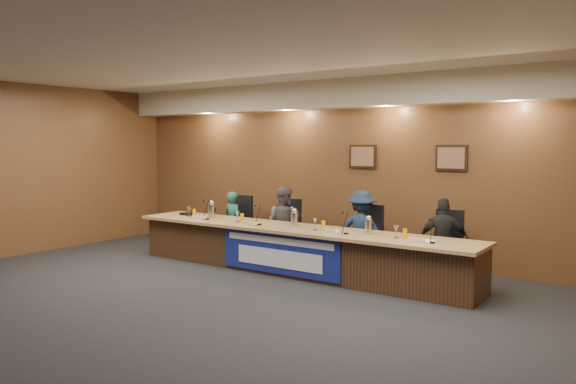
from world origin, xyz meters
name	(u,v)px	position (x,y,z in m)	size (l,w,h in m)	color
floor	(187,308)	(0.00, 0.00, 0.00)	(10.00, 10.00, 0.00)	black
ceiling	(183,52)	(0.00, 0.00, 3.20)	(10.00, 8.00, 0.04)	silver
wall_back	(344,170)	(0.00, 4.00, 1.60)	(10.00, 0.04, 3.20)	brown
soffit	(338,94)	(0.00, 3.75, 2.95)	(10.00, 0.50, 0.50)	beige
dais_body	(294,251)	(0.00, 2.40, 0.35)	(6.00, 0.80, 0.70)	#3B2615
dais_top	(292,229)	(0.00, 2.35, 0.72)	(6.10, 0.95, 0.05)	#A27E4F
banner	(279,253)	(0.00, 1.99, 0.38)	(2.20, 0.02, 0.65)	navy
banner_text_upper	(278,241)	(0.00, 1.97, 0.58)	(2.00, 0.01, 0.10)	silver
banner_text_lower	(278,259)	(0.00, 1.97, 0.30)	(1.60, 0.01, 0.28)	silver
wall_photo_left	(363,157)	(0.40, 3.97, 1.85)	(0.52, 0.04, 0.42)	black
wall_photo_right	(451,158)	(2.00, 3.97, 1.85)	(0.52, 0.04, 0.42)	black
panelist_a	(233,222)	(-1.90, 3.11, 0.59)	(0.43, 0.28, 1.17)	#1B5A50
panelist_b	(284,223)	(-0.71, 3.11, 0.66)	(0.64, 0.50, 1.32)	#4F4F54
panelist_c	(362,231)	(0.85, 3.11, 0.66)	(0.86, 0.49, 1.33)	#15233E
panelist_d	(444,241)	(2.21, 3.11, 0.64)	(0.75, 0.31, 1.28)	black
office_chair_a	(237,227)	(-1.90, 3.21, 0.48)	(0.48, 0.48, 0.08)	black
office_chair_b	(287,233)	(-0.71, 3.21, 0.48)	(0.48, 0.48, 0.08)	black
office_chair_c	(364,241)	(0.85, 3.21, 0.48)	(0.48, 0.48, 0.08)	black
office_chair_d	(446,250)	(2.21, 3.21, 0.48)	(0.48, 0.48, 0.08)	black
nameplate_a	(198,217)	(-1.86, 2.12, 0.80)	(0.24, 0.06, 0.09)	white
microphone_a	(208,219)	(-1.72, 2.21, 0.76)	(0.07, 0.07, 0.02)	black
juice_glass_a	(194,213)	(-2.12, 2.30, 0.82)	(0.06, 0.06, 0.15)	#FDA600
water_glass_a	(189,212)	(-2.27, 2.31, 0.84)	(0.08, 0.08, 0.18)	silver
nameplate_b	(249,223)	(-0.67, 2.08, 0.80)	(0.24, 0.06, 0.09)	white
microphone_b	(259,224)	(-0.57, 2.22, 0.76)	(0.07, 0.07, 0.02)	black
juice_glass_b	(242,218)	(-1.00, 2.30, 0.82)	(0.06, 0.06, 0.15)	#FDA600
water_glass_b	(238,217)	(-1.09, 2.29, 0.84)	(0.08, 0.08, 0.18)	silver
nameplate_c	(329,230)	(0.81, 2.14, 0.80)	(0.24, 0.06, 0.09)	white
microphone_c	(346,233)	(1.05, 2.22, 0.76)	(0.07, 0.07, 0.02)	black
juice_glass_c	(323,226)	(0.59, 2.33, 0.82)	(0.06, 0.06, 0.15)	#FDA600
water_glass_c	(315,224)	(0.47, 2.28, 0.84)	(0.08, 0.08, 0.18)	silver
nameplate_d	(417,240)	(2.19, 2.13, 0.80)	(0.24, 0.06, 0.09)	white
microphone_d	(432,243)	(2.37, 2.22, 0.76)	(0.07, 0.07, 0.02)	black
juice_glass_d	(405,234)	(1.95, 2.30, 0.82)	(0.06, 0.06, 0.15)	#FDA600
water_glass_d	(396,232)	(1.80, 2.34, 0.84)	(0.08, 0.08, 0.18)	silver
carafe_left	(212,211)	(-1.80, 2.41, 0.87)	(0.13, 0.13, 0.25)	silver
carafe_mid	(295,219)	(-0.02, 2.44, 0.86)	(0.12, 0.12, 0.23)	silver
carafe_right	(369,227)	(1.34, 2.39, 0.86)	(0.11, 0.11, 0.22)	silver
speakerphone	(188,214)	(-2.44, 2.44, 0.78)	(0.32, 0.32, 0.05)	black
paper_stack	(425,241)	(2.23, 2.33, 0.75)	(0.22, 0.30, 0.01)	white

